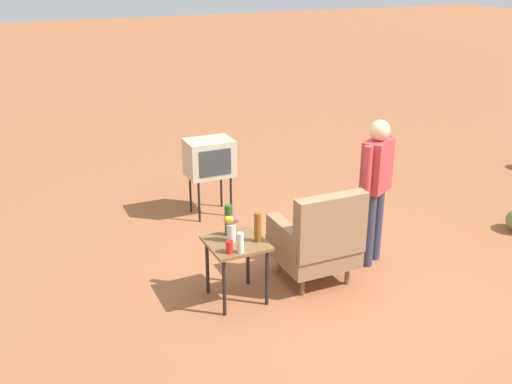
{
  "coord_description": "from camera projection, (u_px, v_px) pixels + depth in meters",
  "views": [
    {
      "loc": [
        3.06,
        4.64,
        3.21
      ],
      "look_at": [
        0.32,
        -1.21,
        0.65
      ],
      "focal_mm": 41.8,
      "sensor_mm": 36.0,
      "label": 1
    }
  ],
  "objects": [
    {
      "name": "ground_plane",
      "position": [
        332.0,
        283.0,
        6.29
      ],
      "size": [
        60.0,
        60.0,
        0.0
      ],
      "primitive_type": "plane",
      "color": "#A05B38"
    },
    {
      "name": "armchair",
      "position": [
        319.0,
        239.0,
        6.13
      ],
      "size": [
        0.79,
        0.79,
        1.06
      ],
      "color": "brown",
      "rests_on": "ground"
    },
    {
      "name": "side_table",
      "position": [
        236.0,
        251.0,
        5.81
      ],
      "size": [
        0.56,
        0.56,
        0.63
      ],
      "color": "black",
      "rests_on": "ground"
    },
    {
      "name": "tv_on_stand",
      "position": [
        209.0,
        158.0,
        7.69
      ],
      "size": [
        0.61,
        0.46,
        1.03
      ],
      "color": "black",
      "rests_on": "ground"
    },
    {
      "name": "person_standing",
      "position": [
        376.0,
        184.0,
        6.4
      ],
      "size": [
        0.51,
        0.37,
        1.64
      ],
      "color": "#2D3347",
      "rests_on": "ground"
    },
    {
      "name": "soda_can_red",
      "position": [
        229.0,
        247.0,
        5.54
      ],
      "size": [
        0.07,
        0.07,
        0.12
      ],
      "primitive_type": "cylinder",
      "color": "red",
      "rests_on": "side_table"
    },
    {
      "name": "bottle_tall_amber",
      "position": [
        258.0,
        227.0,
        5.73
      ],
      "size": [
        0.07,
        0.07,
        0.3
      ],
      "primitive_type": "cylinder",
      "color": "brown",
      "rests_on": "side_table"
    },
    {
      "name": "bottle_short_clear",
      "position": [
        240.0,
        243.0,
        5.53
      ],
      "size": [
        0.06,
        0.06,
        0.2
      ],
      "primitive_type": "cylinder",
      "color": "silver",
      "rests_on": "side_table"
    },
    {
      "name": "bottle_wine_green",
      "position": [
        228.0,
        220.0,
        5.86
      ],
      "size": [
        0.07,
        0.07,
        0.32
      ],
      "primitive_type": "cylinder",
      "color": "#1E5623",
      "rests_on": "side_table"
    },
    {
      "name": "flower_vase",
      "position": [
        231.0,
        227.0,
        5.74
      ],
      "size": [
        0.14,
        0.1,
        0.27
      ],
      "color": "silver",
      "rests_on": "side_table"
    }
  ]
}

